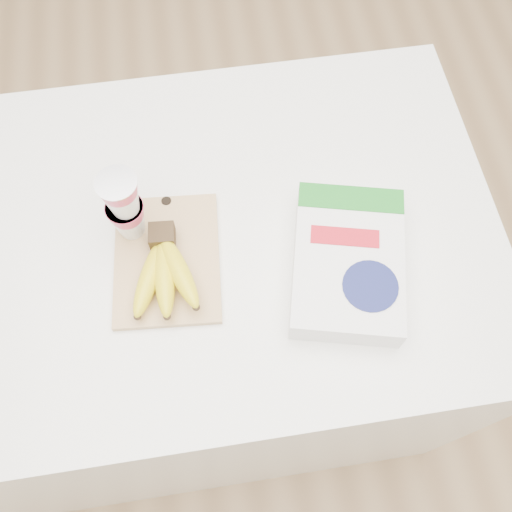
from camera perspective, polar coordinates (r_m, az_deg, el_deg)
The scene contains 6 objects.
room at distance 0.78m, azimuth -10.12°, elevation 17.19°, with size 4.00×4.00×4.00m.
table at distance 1.55m, azimuth -4.88°, elevation -5.59°, with size 1.23×0.82×0.92m, color white.
cutting_board at distance 1.10m, azimuth -8.88°, elevation -0.30°, with size 0.20×0.27×0.01m, color tan.
bananas at distance 1.06m, azimuth -9.16°, elevation -1.50°, with size 0.14×0.19×0.06m.
yogurt_stack at distance 1.06m, azimuth -13.05°, elevation 4.94°, with size 0.08×0.08×0.17m.
cereal_box at distance 1.07m, azimuth 9.15°, elevation -0.61°, with size 0.26×0.33×0.07m.
Camera 1 is at (0.05, -0.54, 1.91)m, focal length 40.00 mm.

